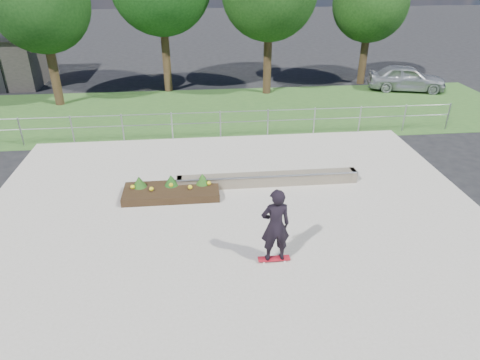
{
  "coord_description": "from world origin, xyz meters",
  "views": [
    {
      "loc": [
        -0.93,
        -9.36,
        6.8
      ],
      "look_at": [
        0.2,
        1.5,
        1.1
      ],
      "focal_mm": 32.0,
      "sensor_mm": 36.0,
      "label": 1
    }
  ],
  "objects_px": {
    "grind_ledge": "(268,179)",
    "planter_bed": "(171,190)",
    "skateboarder": "(275,226)",
    "parked_car": "(407,78)"
  },
  "relations": [
    {
      "from": "grind_ledge",
      "to": "planter_bed",
      "type": "xyz_separation_m",
      "value": [
        -3.16,
        -0.37,
        -0.02
      ]
    },
    {
      "from": "parked_car",
      "to": "planter_bed",
      "type": "bearing_deg",
      "value": 145.56
    },
    {
      "from": "planter_bed",
      "to": "skateboarder",
      "type": "bearing_deg",
      "value": -53.75
    },
    {
      "from": "skateboarder",
      "to": "grind_ledge",
      "type": "bearing_deg",
      "value": 83.01
    },
    {
      "from": "skateboarder",
      "to": "parked_car",
      "type": "relative_size",
      "value": 0.48
    },
    {
      "from": "grind_ledge",
      "to": "skateboarder",
      "type": "xyz_separation_m",
      "value": [
        -0.49,
        -4.01,
        0.85
      ]
    },
    {
      "from": "planter_bed",
      "to": "parked_car",
      "type": "bearing_deg",
      "value": 40.66
    },
    {
      "from": "skateboarder",
      "to": "parked_car",
      "type": "bearing_deg",
      "value": 55.23
    },
    {
      "from": "skateboarder",
      "to": "parked_car",
      "type": "height_order",
      "value": "skateboarder"
    },
    {
      "from": "grind_ledge",
      "to": "skateboarder",
      "type": "bearing_deg",
      "value": -96.99
    }
  ]
}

